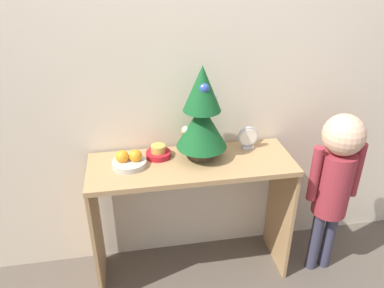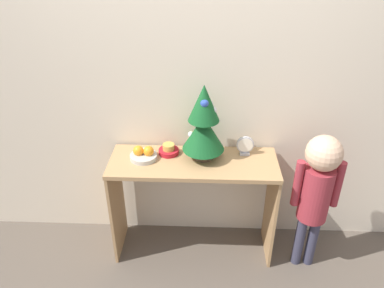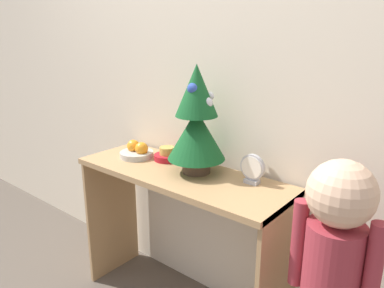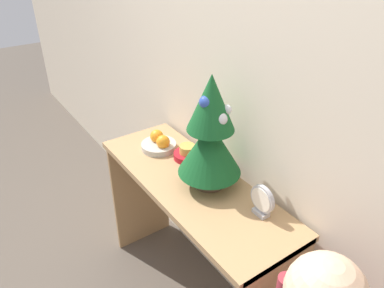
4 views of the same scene
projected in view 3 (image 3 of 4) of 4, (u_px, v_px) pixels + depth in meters
name	position (u px, v px, depth m)	size (l,w,h in m)	color
back_wall	(211.00, 81.00, 1.96)	(7.00, 0.05, 2.50)	beige
console_table	(180.00, 207.00, 1.95)	(1.16, 0.41, 0.81)	tan
mini_tree	(197.00, 121.00, 1.82)	(0.29, 0.29, 0.54)	#4C3828
fruit_bowl	(137.00, 151.00, 2.12)	(0.19, 0.19, 0.09)	#B7B2A8
singing_bowl	(167.00, 155.00, 2.07)	(0.14, 0.14, 0.07)	#AD1923
desk_clock	(252.00, 169.00, 1.73)	(0.12, 0.04, 0.14)	#B2B2B7
child_figure	(333.00, 260.00, 1.33)	(0.32, 0.24, 1.09)	#38384C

